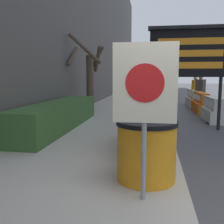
{
  "coord_description": "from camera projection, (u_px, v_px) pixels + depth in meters",
  "views": [
    {
      "loc": [
        -0.48,
        -3.07,
        1.64
      ],
      "look_at": [
        -2.13,
        7.33,
        0.2
      ],
      "focal_mm": 42.0,
      "sensor_mm": 36.0,
      "label": 1
    }
  ],
  "objects": [
    {
      "name": "jersey_barrier_orange_near",
      "position": [
        201.0,
        104.0,
        12.02
      ],
      "size": [
        0.58,
        2.15,
        0.91
      ],
      "color": "orange",
      "rests_on": "ground_plane"
    },
    {
      "name": "pedestrian_worker",
      "position": [
        200.0,
        89.0,
        13.54
      ],
      "size": [
        0.51,
        0.51,
        1.71
      ],
      "rotation": [
        0.0,
        0.0,
        2.37
      ],
      "color": "#23283D",
      "rests_on": "ground_plane"
    },
    {
      "name": "traffic_cone_near",
      "position": [
        172.0,
        97.0,
        16.5
      ],
      "size": [
        0.37,
        0.37,
        0.67
      ],
      "color": "black",
      "rests_on": "ground_plane"
    },
    {
      "name": "barrel_drum_foreground",
      "position": [
        146.0,
        150.0,
        3.72
      ],
      "size": [
        0.86,
        0.86,
        0.86
      ],
      "color": "orange",
      "rests_on": "sidewalk_left"
    },
    {
      "name": "traffic_cone_far",
      "position": [
        193.0,
        97.0,
        16.38
      ],
      "size": [
        0.39,
        0.39,
        0.69
      ],
      "color": "black",
      "rests_on": "ground_plane"
    },
    {
      "name": "bare_tree",
      "position": [
        89.0,
        75.0,
        10.39
      ],
      "size": [
        1.39,
        1.43,
        3.09
      ],
      "color": "#4C3D2D",
      "rests_on": "sidewalk_left"
    },
    {
      "name": "sidewalk_left",
      "position": [
        44.0,
        196.0,
        3.43
      ],
      "size": [
        3.75,
        56.0,
        0.16
      ],
      "color": "#A39E93",
      "rests_on": "ground_plane"
    },
    {
      "name": "barrel_drum_back",
      "position": [
        142.0,
        124.0,
        5.75
      ],
      "size": [
        0.86,
        0.86,
        0.86
      ],
      "color": "orange",
      "rests_on": "sidewalk_left"
    },
    {
      "name": "warning_sign",
      "position": [
        145.0,
        93.0,
        2.98
      ],
      "size": [
        0.73,
        0.08,
        1.85
      ],
      "color": "gray",
      "rests_on": "sidewalk_left"
    },
    {
      "name": "message_board",
      "position": [
        189.0,
        53.0,
        7.91
      ],
      "size": [
        2.49,
        0.36,
        3.12
      ],
      "color": "black",
      "rests_on": "ground_plane"
    },
    {
      "name": "ground_plane",
      "position": [
        191.0,
        213.0,
        3.15
      ],
      "size": [
        120.0,
        120.0,
        0.0
      ],
      "primitive_type": "plane",
      "color": "#3F3F42"
    },
    {
      "name": "pedestrian_passerby",
      "position": [
        195.0,
        88.0,
        14.69
      ],
      "size": [
        0.35,
        0.48,
        1.66
      ],
      "rotation": [
        0.0,
        0.0,
        1.8
      ],
      "color": "#23283D",
      "rests_on": "ground_plane"
    },
    {
      "name": "barrel_drum_middle",
      "position": [
        143.0,
        135.0,
        4.74
      ],
      "size": [
        0.86,
        0.86,
        0.86
      ],
      "color": "orange",
      "rests_on": "sidewalk_left"
    },
    {
      "name": "traffic_cone_mid",
      "position": [
        212.0,
        116.0,
        9.05
      ],
      "size": [
        0.32,
        0.32,
        0.57
      ],
      "color": "black",
      "rests_on": "ground_plane"
    },
    {
      "name": "jersey_barrier_cream",
      "position": [
        192.0,
        99.0,
        14.66
      ],
      "size": [
        0.51,
        2.15,
        0.9
      ],
      "color": "beige",
      "rests_on": "ground_plane"
    },
    {
      "name": "jersey_barrier_white",
      "position": [
        213.0,
        111.0,
        9.59
      ],
      "size": [
        0.53,
        1.78,
        0.89
      ],
      "color": "silver",
      "rests_on": "ground_plane"
    },
    {
      "name": "hedge_strip",
      "position": [
        59.0,
        115.0,
        7.5
      ],
      "size": [
        0.9,
        4.91,
        0.75
      ],
      "color": "#335628",
      "rests_on": "sidewalk_left"
    },
    {
      "name": "traffic_light_near_curb",
      "position": [
        166.0,
        65.0,
        20.49
      ],
      "size": [
        0.28,
        0.45,
        3.47
      ],
      "color": "#2D2D30",
      "rests_on": "ground_plane"
    }
  ]
}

